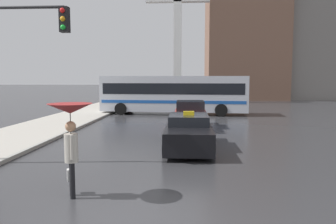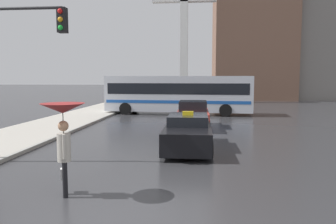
{
  "view_description": "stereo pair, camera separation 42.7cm",
  "coord_description": "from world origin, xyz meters",
  "px_view_note": "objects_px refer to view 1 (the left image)",
  "views": [
    {
      "loc": [
        1.23,
        -5.77,
        2.84
      ],
      "look_at": [
        0.38,
        8.39,
        1.4
      ],
      "focal_mm": 35.0,
      "sensor_mm": 36.0,
      "label": 1
    },
    {
      "loc": [
        1.66,
        -5.74,
        2.84
      ],
      "look_at": [
        0.38,
        8.39,
        1.4
      ],
      "focal_mm": 35.0,
      "sensor_mm": 36.0,
      "label": 2
    }
  ],
  "objects_px": {
    "city_bus": "(174,93)",
    "pedestrian_with_umbrella": "(70,123)",
    "taxi": "(189,133)",
    "monument_cross": "(178,21)",
    "sedan_red": "(190,115)",
    "traffic_light": "(19,51)"
  },
  "relations": [
    {
      "from": "pedestrian_with_umbrella",
      "to": "traffic_light",
      "type": "xyz_separation_m",
      "value": [
        -2.74,
        2.99,
        1.94
      ]
    },
    {
      "from": "sedan_red",
      "to": "pedestrian_with_umbrella",
      "type": "relative_size",
      "value": 1.92
    },
    {
      "from": "sedan_red",
      "to": "city_bus",
      "type": "distance_m",
      "value": 7.47
    },
    {
      "from": "city_bus",
      "to": "monument_cross",
      "type": "relative_size",
      "value": 0.69
    },
    {
      "from": "city_bus",
      "to": "monument_cross",
      "type": "height_order",
      "value": "monument_cross"
    },
    {
      "from": "sedan_red",
      "to": "city_bus",
      "type": "relative_size",
      "value": 0.37
    },
    {
      "from": "city_bus",
      "to": "traffic_light",
      "type": "relative_size",
      "value": 2.17
    },
    {
      "from": "taxi",
      "to": "sedan_red",
      "type": "relative_size",
      "value": 1.08
    },
    {
      "from": "sedan_red",
      "to": "traffic_light",
      "type": "bearing_deg",
      "value": 56.53
    },
    {
      "from": "sedan_red",
      "to": "pedestrian_with_umbrella",
      "type": "height_order",
      "value": "pedestrian_with_umbrella"
    },
    {
      "from": "city_bus",
      "to": "pedestrian_with_umbrella",
      "type": "xyz_separation_m",
      "value": [
        -1.64,
        -18.85,
        0.11
      ]
    },
    {
      "from": "taxi",
      "to": "pedestrian_with_umbrella",
      "type": "bearing_deg",
      "value": 63.79
    },
    {
      "from": "traffic_light",
      "to": "monument_cross",
      "type": "height_order",
      "value": "monument_cross"
    },
    {
      "from": "taxi",
      "to": "traffic_light",
      "type": "relative_size",
      "value": 0.87
    },
    {
      "from": "taxi",
      "to": "city_bus",
      "type": "bearing_deg",
      "value": -84.94
    },
    {
      "from": "pedestrian_with_umbrella",
      "to": "traffic_light",
      "type": "height_order",
      "value": "traffic_light"
    },
    {
      "from": "city_bus",
      "to": "pedestrian_with_umbrella",
      "type": "height_order",
      "value": "city_bus"
    },
    {
      "from": "city_bus",
      "to": "monument_cross",
      "type": "bearing_deg",
      "value": 5.31
    },
    {
      "from": "taxi",
      "to": "pedestrian_with_umbrella",
      "type": "relative_size",
      "value": 2.08
    },
    {
      "from": "pedestrian_with_umbrella",
      "to": "sedan_red",
      "type": "bearing_deg",
      "value": -37.78
    },
    {
      "from": "traffic_light",
      "to": "city_bus",
      "type": "bearing_deg",
      "value": 74.55
    },
    {
      "from": "city_bus",
      "to": "pedestrian_with_umbrella",
      "type": "bearing_deg",
      "value": 179.87
    }
  ]
}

